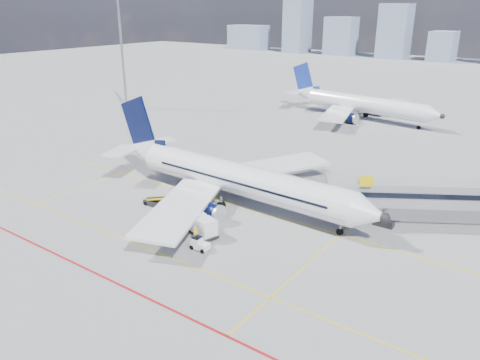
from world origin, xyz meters
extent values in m
plane|color=gray|center=(0.00, 0.00, 0.00)|extent=(420.00, 420.00, 0.00)
cube|color=#D5BE0B|center=(0.00, 8.00, 0.01)|extent=(60.00, 0.18, 0.01)
cube|color=#D5BE0B|center=(0.00, -6.00, 0.01)|extent=(80.00, 0.15, 0.01)
cube|color=#D5BE0B|center=(14.00, 2.00, 0.01)|extent=(0.15, 28.00, 0.01)
cube|color=#D5BE0B|center=(-20.00, 8.00, 0.01)|extent=(0.15, 30.00, 0.01)
cube|color=maroon|center=(0.00, -12.00, 0.01)|extent=(90.00, 0.25, 0.01)
cube|color=gray|center=(22.25, 16.15, 3.90)|extent=(20.84, 13.93, 2.60)
cube|color=black|center=(22.25, 16.15, 4.10)|extent=(20.52, 13.82, 0.55)
cube|color=gray|center=(12.70, 10.50, 3.90)|extent=(4.49, 4.56, 3.00)
cube|color=black|center=(17.00, 12.80, 0.35)|extent=(2.20, 1.00, 0.70)
cylinder|color=gray|center=(17.00, 12.80, 1.70)|extent=(0.56, 0.56, 2.70)
cube|color=#D5BE0B|center=(15.50, 10.30, 5.70)|extent=(1.26, 0.82, 1.20)
cylinder|color=gray|center=(-55.00, 40.00, 12.50)|extent=(0.56, 0.56, 25.00)
cube|color=gray|center=(-122.73, 190.00, 6.51)|extent=(21.80, 10.35, 13.02)
cube|color=gray|center=(-91.98, 190.00, 15.22)|extent=(10.45, 13.34, 30.45)
cube|color=gray|center=(-67.60, 190.00, 9.04)|extent=(14.14, 10.65, 18.09)
cube|color=gray|center=(-41.22, 190.00, 12.03)|extent=(12.96, 11.91, 24.05)
cube|color=gray|center=(-19.47, 190.00, 6.33)|extent=(10.13, 13.79, 12.66)
cylinder|color=silver|center=(0.72, 8.47, 3.30)|extent=(29.60, 5.01, 3.83)
cone|color=silver|center=(17.21, 7.81, 3.30)|extent=(3.69, 3.97, 3.83)
sphere|color=black|center=(18.58, 7.75, 3.30)|extent=(1.12, 1.12, 1.08)
cone|color=silver|center=(-17.15, 9.19, 3.84)|extent=(6.44, 4.08, 3.83)
cube|color=black|center=(15.93, 7.86, 3.84)|extent=(1.53, 1.53, 0.44)
cube|color=silver|center=(-0.40, 17.36, 2.25)|extent=(11.77, 16.80, 0.57)
cube|color=silver|center=(-1.11, -0.30, 2.25)|extent=(10.75, 16.95, 0.57)
cylinder|color=black|center=(0.46, 14.18, 1.02)|extent=(3.62, 2.40, 2.26)
cylinder|color=black|center=(0.00, 2.80, 1.02)|extent=(3.62, 2.40, 2.26)
cylinder|color=#A9ABB0|center=(2.32, 14.11, 1.02)|extent=(0.44, 2.33, 2.32)
cylinder|color=#A9ABB0|center=(1.86, 2.72, 1.02)|extent=(0.44, 2.33, 2.32)
cube|color=black|center=(-17.15, 9.19, 7.23)|extent=(6.74, 0.58, 8.38)
cube|color=black|center=(-14.79, 9.09, 4.87)|extent=(5.55, 0.52, 2.11)
cube|color=silver|center=(-17.41, 12.35, 4.18)|extent=(4.95, 6.23, 0.22)
cube|color=silver|center=(-17.66, 6.06, 4.18)|extent=(4.63, 6.17, 0.22)
cylinder|color=gray|center=(13.97, 7.94, 0.90)|extent=(0.29, 0.29, 1.80)
cylinder|color=black|center=(13.97, 7.94, 0.38)|extent=(0.77, 0.31, 0.76)
cylinder|color=gray|center=(-0.16, 11.06, 0.80)|extent=(0.33, 0.33, 1.60)
cylinder|color=black|center=(-0.16, 11.06, 0.50)|extent=(1.03, 0.69, 1.00)
cylinder|color=gray|center=(-0.37, 5.96, 0.80)|extent=(0.33, 0.33, 1.60)
cylinder|color=black|center=(-0.37, 5.96, 0.50)|extent=(1.03, 0.69, 1.00)
cube|color=black|center=(1.29, 10.34, 3.59)|extent=(24.15, 1.07, 0.26)
cube|color=black|center=(1.13, 6.56, 3.59)|extent=(24.15, 1.07, 0.26)
cylinder|color=silver|center=(-4.33, 61.12, 3.30)|extent=(27.45, 7.99, 3.54)
cone|color=silver|center=(10.72, 58.60, 3.30)|extent=(3.81, 4.03, 3.54)
sphere|color=black|center=(11.97, 58.39, 3.30)|extent=(1.15, 1.15, 1.00)
cone|color=silver|center=(-20.62, 63.85, 3.80)|extent=(6.32, 4.45, 3.54)
cube|color=black|center=(9.55, 58.79, 3.80)|extent=(1.57, 1.57, 0.41)
cube|color=silver|center=(-4.32, 69.41, 2.33)|extent=(12.22, 15.10, 0.52)
cube|color=silver|center=(-7.02, 53.29, 2.33)|extent=(8.33, 15.69, 0.52)
cylinder|color=black|center=(-3.90, 66.39, 1.19)|extent=(3.57, 2.60, 2.09)
cylinder|color=black|center=(-5.64, 56.00, 1.19)|extent=(3.57, 2.60, 2.09)
cylinder|color=#A9ABB0|center=(-2.20, 66.10, 1.19)|extent=(0.67, 2.17, 2.14)
cylinder|color=#A9ABB0|center=(-3.94, 55.72, 1.19)|extent=(0.67, 2.17, 2.14)
cube|color=navy|center=(-20.62, 63.85, 6.93)|extent=(6.19, 1.32, 7.74)
cube|color=navy|center=(-18.47, 63.49, 4.75)|extent=(5.10, 1.12, 1.95)
cube|color=silver|center=(-20.50, 66.78, 4.12)|extent=(4.98, 5.76, 0.20)
cube|color=silver|center=(-21.46, 61.05, 4.12)|extent=(3.76, 5.55, 0.20)
cylinder|color=black|center=(-4.83, 63.60, 0.50)|extent=(1.09, 0.81, 1.00)
cylinder|color=black|center=(-5.61, 58.94, 0.50)|extent=(1.09, 0.81, 1.00)
cylinder|color=black|center=(7.76, 59.09, 0.38)|extent=(0.80, 0.40, 0.76)
cube|color=silver|center=(3.97, -3.08, 0.47)|extent=(1.88, 1.03, 0.68)
cube|color=silver|center=(3.63, -3.08, 0.98)|extent=(0.86, 0.98, 0.51)
cube|color=black|center=(3.63, -3.08, 1.15)|extent=(0.77, 0.94, 0.30)
cylinder|color=black|center=(3.28, -3.55, 0.24)|extent=(0.48, 0.19, 0.48)
cylinder|color=black|center=(3.28, -2.61, 0.24)|extent=(0.48, 0.19, 0.48)
cylinder|color=black|center=(4.65, -3.55, 0.24)|extent=(0.48, 0.19, 0.48)
cylinder|color=black|center=(4.65, -2.61, 0.24)|extent=(0.48, 0.19, 0.48)
cube|color=black|center=(2.07, -0.59, 0.35)|extent=(4.33, 2.85, 0.20)
cube|color=silver|center=(1.11, -0.31, 1.33)|extent=(2.12, 2.09, 1.72)
cube|color=silver|center=(3.02, -0.88, 1.33)|extent=(2.12, 2.09, 1.72)
cylinder|color=black|center=(0.36, -0.89, 0.18)|extent=(0.38, 0.25, 0.35)
cylinder|color=black|center=(0.81, 0.60, 0.18)|extent=(0.38, 0.25, 0.35)
cylinder|color=black|center=(3.33, -1.78, 0.18)|extent=(0.38, 0.25, 0.35)
cylinder|color=black|center=(3.78, -0.30, 0.18)|extent=(0.38, 0.25, 0.35)
cube|color=black|center=(-7.17, 2.15, 0.38)|extent=(3.61, 1.32, 0.60)
cube|color=black|center=(-6.49, 2.16, 1.28)|extent=(5.14, 0.91, 1.58)
cube|color=#D5BE0B|center=(-6.49, 2.63, 1.28)|extent=(5.15, 0.13, 1.64)
cube|color=#D5BE0B|center=(-6.48, 1.69, 1.28)|extent=(5.15, 0.13, 1.64)
cylinder|color=black|center=(-8.53, 1.53, 0.26)|extent=(0.52, 0.21, 0.51)
cylinder|color=black|center=(-8.55, 2.73, 0.26)|extent=(0.52, 0.21, 0.51)
cylinder|color=black|center=(-5.80, 1.57, 0.26)|extent=(0.52, 0.21, 0.51)
cylinder|color=black|center=(-5.81, 2.76, 0.26)|extent=(0.52, 0.21, 0.51)
imported|color=yellow|center=(2.83, -2.39, 0.94)|extent=(0.50, 0.72, 1.88)
camera|label=1|loc=(31.12, -34.41, 22.78)|focal=35.00mm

